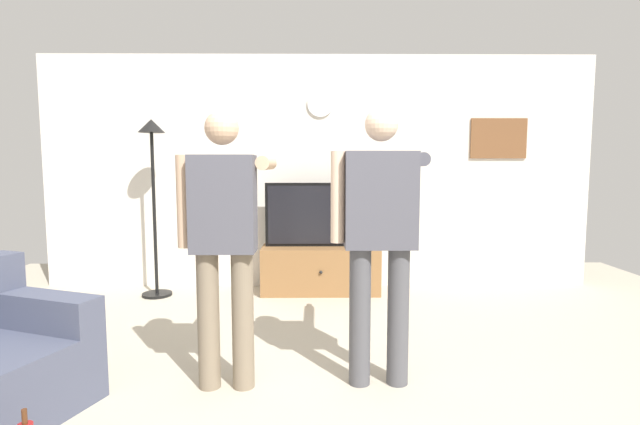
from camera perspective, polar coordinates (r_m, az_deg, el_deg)
ground_plane at (r=3.00m, az=0.06°, el=-22.85°), size 8.40×8.40×0.00m
back_wall at (r=5.58m, az=-0.28°, el=4.86°), size 6.40×0.10×2.70m
tv_stand at (r=5.36m, az=0.08°, el=-6.90°), size 1.32×0.50×0.52m
television at (r=5.31m, az=0.07°, el=-0.26°), size 1.24×0.07×0.72m
wall_clock at (r=5.57m, az=0.04°, el=12.99°), size 0.30×0.03×0.30m
framed_picture at (r=5.93m, az=20.73°, el=8.37°), size 0.65×0.04×0.46m
floor_lamp at (r=5.40m, az=-19.54°, el=4.77°), size 0.32×0.32×1.92m
person_standing_nearer_lamp at (r=3.05m, az=-11.47°, el=-2.53°), size 0.58×0.78×1.77m
person_standing_nearer_couch at (r=3.05m, az=7.25°, el=-1.92°), size 0.63×0.78×1.79m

